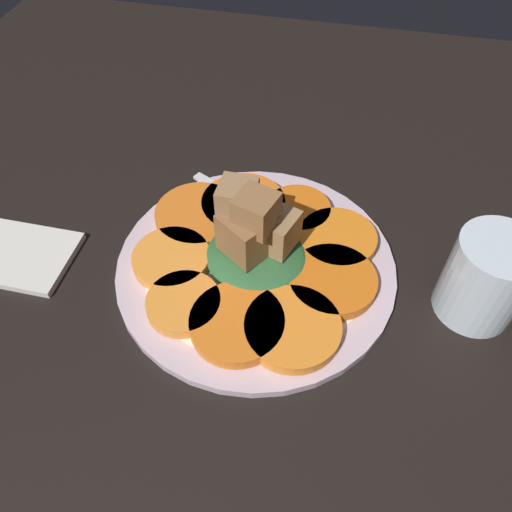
# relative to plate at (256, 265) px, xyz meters

# --- Properties ---
(table_slab) EXTENTS (1.20, 1.20, 0.02)m
(table_slab) POSITION_rel_plate_xyz_m (0.00, 0.00, -0.02)
(table_slab) COLOR black
(table_slab) RESTS_ON ground
(plate) EXTENTS (0.30, 0.30, 0.01)m
(plate) POSITION_rel_plate_xyz_m (0.00, 0.00, 0.00)
(plate) COLOR silver
(plate) RESTS_ON table_slab
(carrot_slice_0) EXTENTS (0.09, 0.09, 0.01)m
(carrot_slice_0) POSITION_rel_plate_xyz_m (-0.08, -0.05, 0.01)
(carrot_slice_0) COLOR orange
(carrot_slice_0) RESTS_ON plate
(carrot_slice_1) EXTENTS (0.08, 0.08, 0.01)m
(carrot_slice_1) POSITION_rel_plate_xyz_m (-0.03, -0.08, 0.01)
(carrot_slice_1) COLOR orange
(carrot_slice_1) RESTS_ON plate
(carrot_slice_2) EXTENTS (0.10, 0.10, 0.01)m
(carrot_slice_2) POSITION_rel_plate_xyz_m (0.03, -0.08, 0.01)
(carrot_slice_2) COLOR orange
(carrot_slice_2) RESTS_ON plate
(carrot_slice_3) EXTENTS (0.10, 0.10, 0.01)m
(carrot_slice_3) POSITION_rel_plate_xyz_m (0.08, -0.05, 0.01)
(carrot_slice_3) COLOR orange
(carrot_slice_3) RESTS_ON plate
(carrot_slice_4) EXTENTS (0.08, 0.08, 0.01)m
(carrot_slice_4) POSITION_rel_plate_xyz_m (0.09, 0.02, 0.01)
(carrot_slice_4) COLOR orange
(carrot_slice_4) RESTS_ON plate
(carrot_slice_5) EXTENTS (0.07, 0.07, 0.01)m
(carrot_slice_5) POSITION_rel_plate_xyz_m (0.06, 0.07, 0.01)
(carrot_slice_5) COLOR orange
(carrot_slice_5) RESTS_ON plate
(carrot_slice_6) EXTENTS (0.09, 0.09, 0.01)m
(carrot_slice_6) POSITION_rel_plate_xyz_m (-0.00, 0.08, 0.01)
(carrot_slice_6) COLOR orange
(carrot_slice_6) RESTS_ON plate
(carrot_slice_7) EXTENTS (0.09, 0.09, 0.01)m
(carrot_slice_7) POSITION_rel_plate_xyz_m (-0.05, 0.08, 0.01)
(carrot_slice_7) COLOR orange
(carrot_slice_7) RESTS_ON plate
(carrot_slice_8) EXTENTS (0.09, 0.09, 0.01)m
(carrot_slice_8) POSITION_rel_plate_xyz_m (-0.08, 0.01, 0.01)
(carrot_slice_8) COLOR orange
(carrot_slice_8) RESTS_ON plate
(center_pile) EXTENTS (0.11, 0.10, 0.10)m
(center_pile) POSITION_rel_plate_xyz_m (0.00, -0.00, 0.04)
(center_pile) COLOR #2D6033
(center_pile) RESTS_ON plate
(fork) EXTENTS (0.18, 0.10, 0.00)m
(fork) POSITION_rel_plate_xyz_m (0.01, -0.08, 0.01)
(fork) COLOR silver
(fork) RESTS_ON plate
(water_glass) EXTENTS (0.08, 0.08, 0.09)m
(water_glass) POSITION_rel_plate_xyz_m (-0.23, 0.00, 0.04)
(water_glass) COLOR silver
(water_glass) RESTS_ON table_slab
(napkin) EXTENTS (0.15, 0.09, 0.01)m
(napkin) POSITION_rel_plate_xyz_m (0.28, 0.04, -0.00)
(napkin) COLOR silver
(napkin) RESTS_ON table_slab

